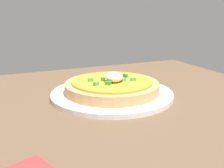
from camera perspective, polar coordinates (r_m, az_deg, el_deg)
name	(u,v)px	position (r cm, az deg, el deg)	size (l,w,h in cm)	color
dining_table	(98,108)	(64.27, -2.98, -4.87)	(95.95, 74.29, 2.36)	brown
plate	(112,94)	(68.24, 0.00, -2.07)	(29.94, 29.94, 1.11)	white
pizza	(112,86)	(67.61, 0.01, -0.45)	(23.03, 23.03, 5.29)	tan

